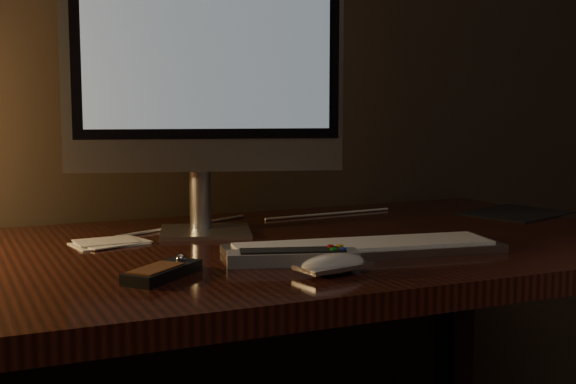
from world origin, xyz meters
name	(u,v)px	position (x,y,z in m)	size (l,w,h in m)	color
desk	(200,313)	(0.00, 1.93, 0.62)	(1.60, 0.75, 0.75)	#39140D
monitor	(204,63)	(0.04, 2.00, 1.07)	(0.50, 0.19, 0.54)	silver
keyboard	(364,247)	(0.22, 1.73, 0.76)	(0.46, 0.13, 0.02)	silver
mousepad	(515,213)	(0.74, 1.97, 0.75)	(0.22, 0.17, 0.00)	black
mouse	(333,267)	(0.10, 1.60, 0.76)	(0.11, 0.06, 0.02)	white
media_remote	(162,271)	(-0.13, 1.68, 0.76)	(0.14, 0.13, 0.03)	black
tv_remote	(293,257)	(0.08, 1.69, 0.76)	(0.21, 0.11, 0.03)	gray
papers	(109,243)	(-0.15, 1.97, 0.75)	(0.12, 0.08, 0.01)	white
cable	(262,220)	(0.19, 2.09, 0.75)	(0.01, 0.01, 0.64)	white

